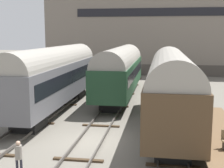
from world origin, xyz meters
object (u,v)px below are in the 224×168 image
train_car_green (120,69)px  train_car_grey (55,74)px  train_car_brown (171,85)px  person_worker (19,155)px

train_car_green → train_car_grey: bearing=-127.7°
train_car_brown → train_car_grey: bearing=156.8°
train_car_brown → person_worker: size_ratio=9.45×
train_car_green → person_worker: bearing=-96.9°
train_car_green → train_car_brown: 11.14m
train_car_grey → person_worker: train_car_grey is taller
train_car_green → train_car_grey: (-4.69, -6.07, 0.17)m
train_car_grey → person_worker: (2.48, -12.25, -2.06)m
train_car_brown → person_worker: 10.92m
train_car_grey → train_car_green: bearing=52.3°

